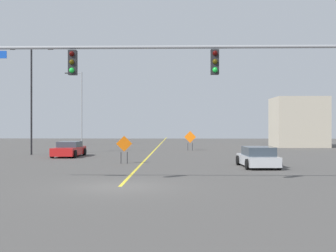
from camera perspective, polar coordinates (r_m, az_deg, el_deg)
The scene contains 10 objects.
ground at distance 18.13m, azimuth -6.57°, elevation -8.20°, with size 136.72×136.72×0.00m, color #4C4947.
road_centre_stripe at distance 55.87m, azimuth -1.22°, elevation -2.65°, with size 0.16×75.95×0.01m.
traffic_signal_assembly at distance 17.95m, azimuth 4.49°, elevation 7.59°, with size 18.26×0.44×6.31m.
street_lamp_far_left at distance 39.52m, azimuth -18.09°, elevation 4.42°, with size 3.87×0.24×9.65m.
street_lamp_mid_right at distance 57.71m, azimuth -11.81°, elevation 2.80°, with size 2.34×0.24×9.87m.
construction_sign_median_far at distance 44.19m, azimuth 3.03°, elevation -1.65°, with size 1.24×0.33×2.06m.
construction_sign_median_near at distance 29.01m, azimuth -5.99°, elevation -2.68°, with size 1.09×0.25×1.92m.
car_red_far at distance 36.41m, azimuth -13.30°, elevation -3.12°, with size 2.19×4.45×1.28m.
car_silver_passing at distance 26.86m, azimuth 12.12°, elevation -4.20°, with size 2.26×4.26×1.29m.
roadside_building_east at distance 54.54m, azimuth 17.29°, elevation 0.50°, with size 6.15×5.72×6.13m.
Camera 1 is at (2.46, -17.78, 2.59)m, focal length 44.82 mm.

